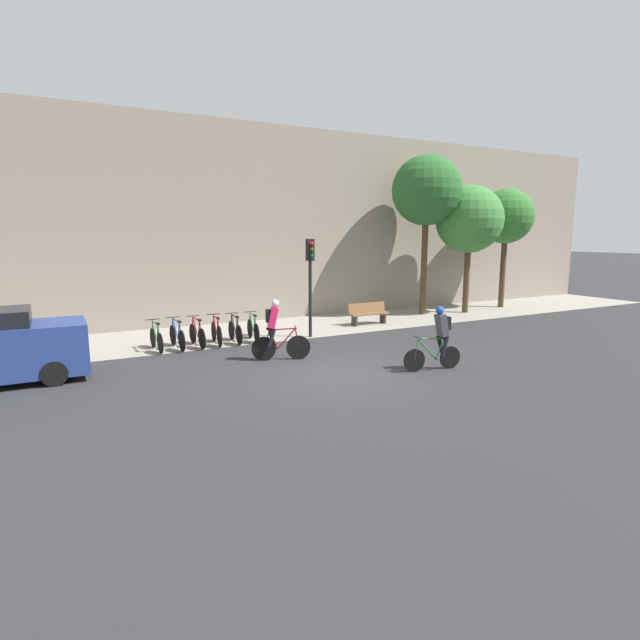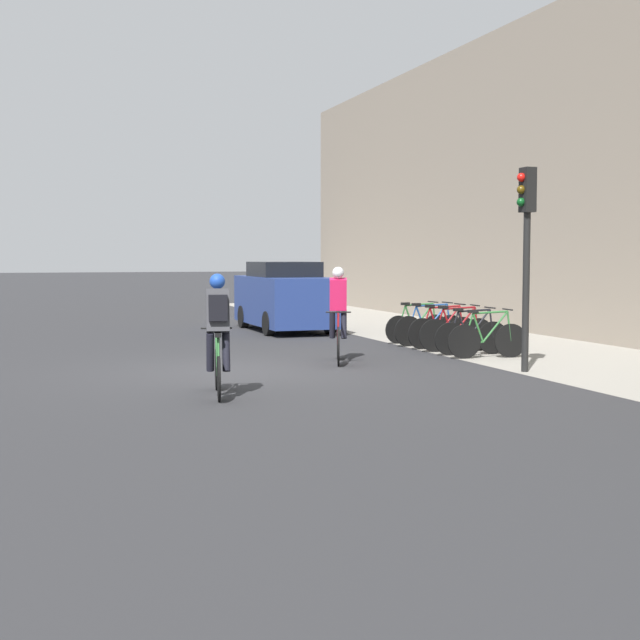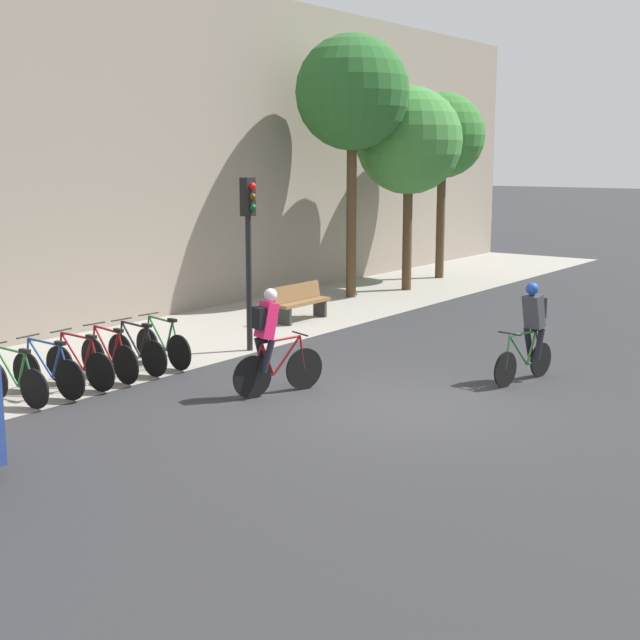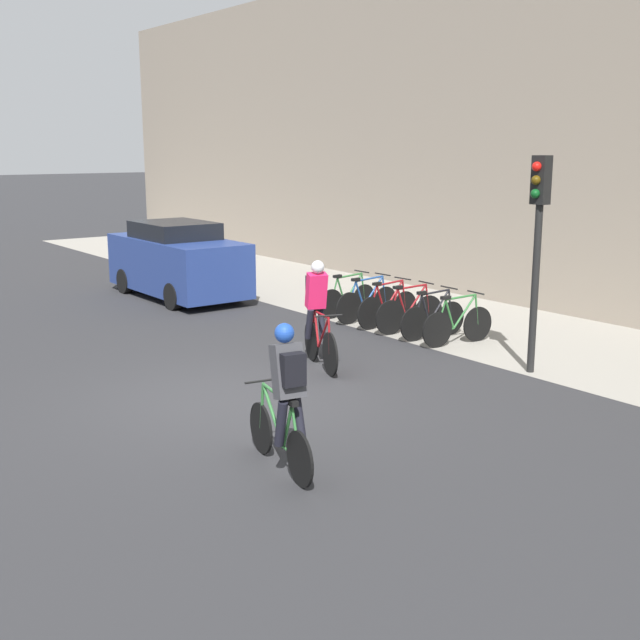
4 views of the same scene
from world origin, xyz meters
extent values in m
plane|color=#2B2B2D|center=(0.00, 0.00, 0.00)|extent=(200.00, 200.00, 0.00)
cube|color=gray|center=(0.00, 6.75, 0.00)|extent=(44.00, 4.50, 0.01)
cylinder|color=black|center=(-0.10, 1.94, 0.36)|extent=(0.69, 0.27, 0.72)
cylinder|color=black|center=(-1.06, 2.28, 0.36)|extent=(0.69, 0.27, 0.72)
cylinder|color=maroon|center=(-0.42, 2.06, 0.64)|extent=(0.54, 0.22, 0.62)
cylinder|color=maroon|center=(-0.78, 2.18, 0.62)|extent=(0.26, 0.12, 0.58)
cylinder|color=maroon|center=(-0.53, 2.09, 0.92)|extent=(0.73, 0.29, 0.07)
cylinder|color=maroon|center=(-0.87, 2.21, 0.35)|extent=(0.40, 0.17, 0.05)
cylinder|color=maroon|center=(-0.97, 2.25, 0.63)|extent=(0.21, 0.10, 0.56)
cylinder|color=maroon|center=(-0.14, 1.96, 0.65)|extent=(0.12, 0.07, 0.59)
cylinder|color=black|center=(-0.17, 1.97, 0.98)|extent=(0.18, 0.44, 0.03)
cube|color=black|center=(-0.89, 2.22, 0.95)|extent=(0.22, 0.14, 0.06)
cube|color=#EA1E56|center=(-0.79, 2.19, 1.28)|extent=(0.41, 0.41, 0.63)
sphere|color=silver|center=(-0.72, 2.16, 1.69)|extent=(0.28, 0.28, 0.22)
cylinder|color=black|center=(-0.88, 2.10, 0.70)|extent=(0.30, 0.19, 0.56)
cylinder|color=black|center=(-0.80, 2.31, 0.70)|extent=(0.26, 0.18, 0.56)
cube|color=black|center=(-0.92, 2.23, 1.33)|extent=(0.22, 0.29, 0.36)
cylinder|color=black|center=(2.05, -0.77, 0.31)|extent=(0.62, 0.15, 0.63)
cylinder|color=black|center=(3.12, -0.96, 0.31)|extent=(0.62, 0.15, 0.63)
cylinder|color=#2D6B33|center=(2.41, -0.84, 0.60)|extent=(0.60, 0.15, 0.62)
cylinder|color=#2D6B33|center=(2.81, -0.91, 0.58)|extent=(0.28, 0.09, 0.58)
cylinder|color=#2D6B33|center=(2.53, -0.86, 0.88)|extent=(0.81, 0.18, 0.07)
cylinder|color=#2D6B33|center=(2.91, -0.93, 0.31)|extent=(0.44, 0.11, 0.05)
cylinder|color=#2D6B33|center=(3.03, -0.95, 0.59)|extent=(0.23, 0.07, 0.56)
cylinder|color=#2D6B33|center=(2.09, -0.78, 0.60)|extent=(0.13, 0.06, 0.59)
cylinder|color=black|center=(2.13, -0.79, 0.93)|extent=(0.11, 0.46, 0.03)
cube|color=black|center=(2.93, -0.93, 0.90)|extent=(0.21, 0.11, 0.06)
cube|color=#3D3D42|center=(2.83, -0.91, 1.23)|extent=(0.37, 0.37, 0.63)
sphere|color=#1E47AD|center=(2.75, -0.90, 1.64)|extent=(0.26, 0.26, 0.22)
cylinder|color=black|center=(2.90, -0.81, 0.66)|extent=(0.29, 0.16, 0.56)
cylinder|color=black|center=(2.86, -1.03, 0.66)|extent=(0.26, 0.15, 0.56)
cube|color=black|center=(2.97, -0.94, 1.28)|extent=(0.18, 0.28, 0.36)
cylinder|color=black|center=(-3.61, 5.61, 0.32)|extent=(0.07, 0.65, 0.65)
cylinder|color=black|center=(-3.55, 4.64, 0.32)|extent=(0.07, 0.65, 0.65)
cylinder|color=#2D6B33|center=(-3.59, 5.28, 0.61)|extent=(0.07, 0.54, 0.62)
cylinder|color=#2D6B33|center=(-3.57, 4.92, 0.59)|extent=(0.06, 0.25, 0.58)
cylinder|color=#2D6B33|center=(-3.58, 5.18, 0.89)|extent=(0.08, 0.72, 0.07)
cylinder|color=#2D6B33|center=(-3.56, 4.84, 0.32)|extent=(0.06, 0.39, 0.05)
cylinder|color=#2D6B33|center=(-3.56, 4.73, 0.60)|extent=(0.04, 0.21, 0.56)
cylinder|color=#2D6B33|center=(-3.61, 5.57, 0.61)|extent=(0.04, 0.12, 0.58)
cylinder|color=black|center=(-3.61, 5.54, 0.94)|extent=(0.46, 0.06, 0.03)
cube|color=black|center=(-3.56, 4.82, 0.91)|extent=(0.09, 0.20, 0.06)
cylinder|color=black|center=(-2.96, 5.66, 0.34)|extent=(0.07, 0.68, 0.68)
cylinder|color=black|center=(-2.90, 4.60, 0.34)|extent=(0.07, 0.68, 0.68)
cylinder|color=#1E478C|center=(-2.94, 5.30, 0.62)|extent=(0.07, 0.58, 0.62)
cylinder|color=#1E478C|center=(-2.92, 4.91, 0.61)|extent=(0.05, 0.27, 0.58)
cylinder|color=#1E478C|center=(-2.93, 5.18, 0.91)|extent=(0.08, 0.79, 0.07)
cylinder|color=#1E478C|center=(-2.91, 4.81, 0.33)|extent=(0.06, 0.43, 0.05)
cylinder|color=#1E478C|center=(-2.90, 4.69, 0.62)|extent=(0.04, 0.22, 0.56)
cylinder|color=#1E478C|center=(-2.95, 5.62, 0.63)|extent=(0.04, 0.12, 0.59)
cylinder|color=black|center=(-2.95, 5.57, 0.96)|extent=(0.46, 0.05, 0.03)
cube|color=black|center=(-2.91, 4.79, 0.93)|extent=(0.09, 0.20, 0.06)
cylinder|color=black|center=(-2.30, 5.63, 0.34)|extent=(0.07, 0.68, 0.68)
cylinder|color=black|center=(-2.25, 4.63, 0.34)|extent=(0.07, 0.68, 0.68)
cylinder|color=maroon|center=(-2.28, 5.29, 0.62)|extent=(0.07, 0.55, 0.62)
cylinder|color=maroon|center=(-2.26, 4.92, 0.60)|extent=(0.05, 0.26, 0.58)
cylinder|color=maroon|center=(-2.28, 5.18, 0.90)|extent=(0.08, 0.74, 0.07)
cylinder|color=maroon|center=(-2.26, 4.83, 0.33)|extent=(0.05, 0.40, 0.05)
cylinder|color=maroon|center=(-2.25, 4.72, 0.61)|extent=(0.04, 0.21, 0.56)
cylinder|color=maroon|center=(-2.30, 5.59, 0.63)|extent=(0.04, 0.12, 0.58)
cylinder|color=black|center=(-2.30, 5.55, 0.96)|extent=(0.46, 0.05, 0.03)
cube|color=black|center=(-2.26, 4.81, 0.93)|extent=(0.09, 0.20, 0.06)
cylinder|color=black|center=(-1.58, 5.61, 0.35)|extent=(0.10, 0.70, 0.70)
cylinder|color=black|center=(-1.66, 4.65, 0.35)|extent=(0.10, 0.70, 0.70)
cylinder|color=maroon|center=(-1.61, 5.28, 0.63)|extent=(0.09, 0.53, 0.62)
cylinder|color=maroon|center=(-1.64, 4.93, 0.62)|extent=(0.06, 0.25, 0.58)
cylinder|color=maroon|center=(-1.62, 5.18, 0.91)|extent=(0.10, 0.72, 0.07)
cylinder|color=maroon|center=(-1.65, 4.84, 0.34)|extent=(0.07, 0.39, 0.05)
cylinder|color=maroon|center=(-1.66, 4.73, 0.62)|extent=(0.05, 0.21, 0.56)
cylinder|color=maroon|center=(-1.58, 5.57, 0.64)|extent=(0.05, 0.12, 0.58)
cylinder|color=black|center=(-1.59, 5.53, 0.97)|extent=(0.46, 0.07, 0.03)
cube|color=black|center=(-1.65, 4.82, 0.94)|extent=(0.10, 0.21, 0.06)
cylinder|color=black|center=(-0.95, 5.60, 0.33)|extent=(0.06, 0.67, 0.67)
cylinder|color=black|center=(-0.99, 4.65, 0.33)|extent=(0.06, 0.67, 0.67)
cylinder|color=black|center=(-0.96, 5.28, 0.62)|extent=(0.06, 0.53, 0.62)
cylinder|color=black|center=(-0.98, 4.93, 0.60)|extent=(0.05, 0.25, 0.58)
cylinder|color=black|center=(-0.97, 5.18, 0.90)|extent=(0.07, 0.71, 0.07)
cylinder|color=black|center=(-0.98, 4.84, 0.33)|extent=(0.05, 0.38, 0.05)
cylinder|color=black|center=(-0.99, 4.74, 0.61)|extent=(0.04, 0.20, 0.56)
cylinder|color=black|center=(-0.95, 5.57, 0.62)|extent=(0.04, 0.11, 0.58)
cylinder|color=black|center=(-0.95, 5.53, 0.95)|extent=(0.46, 0.05, 0.03)
cube|color=black|center=(-0.98, 4.82, 0.92)|extent=(0.09, 0.20, 0.06)
cylinder|color=black|center=(-0.26, 5.61, 0.34)|extent=(0.11, 0.67, 0.67)
cylinder|color=black|center=(-0.37, 4.65, 0.34)|extent=(0.11, 0.67, 0.67)
cylinder|color=#2D6B33|center=(-0.30, 5.28, 0.62)|extent=(0.10, 0.54, 0.62)
cylinder|color=#2D6B33|center=(-0.34, 4.93, 0.60)|extent=(0.07, 0.25, 0.58)
cylinder|color=#2D6B33|center=(-0.31, 5.18, 0.90)|extent=(0.12, 0.72, 0.07)
cylinder|color=#2D6B33|center=(-0.35, 4.84, 0.33)|extent=(0.08, 0.39, 0.05)
cylinder|color=#2D6B33|center=(-0.36, 4.73, 0.61)|extent=(0.06, 0.21, 0.56)
cylinder|color=#2D6B33|center=(-0.26, 5.57, 0.63)|extent=(0.05, 0.12, 0.58)
cylinder|color=black|center=(-0.27, 5.53, 0.96)|extent=(0.46, 0.08, 0.03)
cube|color=black|center=(-0.35, 4.82, 0.93)|extent=(0.10, 0.21, 0.06)
cylinder|color=black|center=(1.72, 4.72, 1.75)|extent=(0.12, 0.12, 3.51)
cube|color=black|center=(1.72, 4.72, 3.13)|extent=(0.26, 0.20, 0.76)
sphere|color=red|center=(1.72, 4.59, 3.34)|extent=(0.15, 0.15, 0.15)
sphere|color=#4C380A|center=(1.72, 4.59, 3.13)|extent=(0.15, 0.15, 0.15)
sphere|color=#0C4719|center=(1.72, 4.59, 2.92)|extent=(0.15, 0.15, 0.15)
cube|color=navy|center=(-7.82, 3.20, 0.81)|extent=(4.30, 1.78, 1.27)
cube|color=black|center=(-7.93, 3.20, 1.65)|extent=(2.06, 1.57, 0.40)
cylinder|color=black|center=(-6.49, 2.38, 0.31)|extent=(0.62, 0.20, 0.62)
cylinder|color=black|center=(-6.49, 4.02, 0.31)|extent=(0.62, 0.20, 0.62)
cylinder|color=black|center=(-9.15, 2.38, 0.31)|extent=(0.62, 0.20, 0.62)
cylinder|color=black|center=(-9.15, 4.02, 0.31)|extent=(0.62, 0.20, 0.62)
camera|label=1|loc=(-6.32, -11.03, 3.62)|focal=28.00mm
camera|label=2|loc=(15.08, -3.52, 1.99)|focal=50.00mm
camera|label=3|loc=(-11.84, -6.97, 3.92)|focal=50.00mm
camera|label=4|loc=(9.80, -5.72, 3.64)|focal=45.00mm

